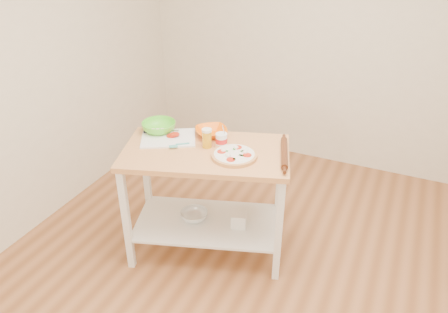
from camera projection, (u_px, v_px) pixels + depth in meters
room_shell at (255, 128)px, 2.41m from camera, size 4.04×4.54×2.74m
prep_island at (206, 180)px, 3.25m from camera, size 1.33×0.98×0.90m
pizza at (234, 155)px, 3.04m from camera, size 0.32×0.32×0.05m
cutting_board at (168, 138)px, 3.29m from camera, size 0.49×0.45×0.04m
spatula at (178, 145)px, 3.17m from camera, size 0.12×0.13×0.01m
knife at (156, 131)px, 3.36m from camera, size 0.24×0.15×0.01m
orange_bowl at (211, 132)px, 3.32m from camera, size 0.33×0.33×0.06m
green_bowl at (159, 127)px, 3.37m from camera, size 0.33×0.33×0.08m
beer_pint at (207, 138)px, 3.14m from camera, size 0.07×0.07×0.14m
yogurt_tub at (221, 140)px, 3.16m from camera, size 0.09×0.09×0.18m
rolling_pin at (284, 153)px, 3.05m from camera, size 0.17×0.40×0.05m
shelf_glass_bowl at (194, 215)px, 3.46m from camera, size 0.27×0.27×0.07m
shelf_bin at (239, 220)px, 3.37m from camera, size 0.14×0.14×0.11m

